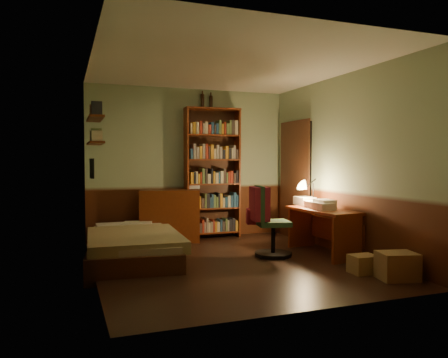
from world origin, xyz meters
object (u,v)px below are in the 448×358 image
object	(u,v)px
cardboard_box_a	(397,266)
cardboard_box_b	(363,264)
mini_stereo	(192,185)
office_chair	(273,225)
bed	(132,235)
desk	(322,232)
desk_lamp	(313,186)
dresser	(170,215)
bookshelf	(212,173)

from	to	relation	value
cardboard_box_a	cardboard_box_b	size ratio (longest dim) A/B	1.33
mini_stereo	cardboard_box_b	xyz separation A→B (m)	(1.29, -2.96, -0.82)
mini_stereo	office_chair	world-z (taller)	mini_stereo
mini_stereo	cardboard_box_b	world-z (taller)	mini_stereo
bed	desk	xyz separation A→B (m)	(2.63, -0.68, 0.01)
bed	desk	bearing A→B (deg)	-8.71
desk_lamp	cardboard_box_b	world-z (taller)	desk_lamp
desk	office_chair	xyz separation A→B (m)	(-0.74, 0.10, 0.11)
cardboard_box_a	dresser	bearing A→B (deg)	120.53
bookshelf	office_chair	xyz separation A→B (m)	(0.33, -1.71, -0.69)
bed	cardboard_box_a	size ratio (longest dim) A/B	5.17
bookshelf	desk_lamp	bearing A→B (deg)	-45.21
desk_lamp	cardboard_box_a	world-z (taller)	desk_lamp
bookshelf	office_chair	distance (m)	1.88
dresser	bookshelf	bearing A→B (deg)	21.36
bookshelf	cardboard_box_b	xyz separation A→B (m)	(0.93, -2.92, -1.02)
mini_stereo	bookshelf	bearing A→B (deg)	-5.95
cardboard_box_a	cardboard_box_b	xyz separation A→B (m)	(-0.18, 0.36, -0.05)
bookshelf	cardboard_box_a	world-z (taller)	bookshelf
mini_stereo	cardboard_box_b	bearing A→B (deg)	-66.12
mini_stereo	desk_lamp	xyz separation A→B (m)	(1.57, -1.37, 0.02)
bed	cardboard_box_a	bearing A→B (deg)	-32.97
cardboard_box_a	desk	bearing A→B (deg)	91.65
desk	cardboard_box_b	size ratio (longest dim) A/B	3.92
dresser	cardboard_box_b	world-z (taller)	dresser
bed	mini_stereo	xyz separation A→B (m)	(1.20, 1.17, 0.61)
dresser	mini_stereo	size ratio (longest dim) A/B	4.21
desk_lamp	dresser	bearing A→B (deg)	165.22
dresser	cardboard_box_b	size ratio (longest dim) A/B	3.15
desk	bookshelf	bearing A→B (deg)	116.14
mini_stereo	dresser	bearing A→B (deg)	-162.86
desk	desk_lamp	distance (m)	0.81
mini_stereo	cardboard_box_a	size ratio (longest dim) A/B	0.56
desk	cardboard_box_b	bearing A→B (deg)	-101.65
bookshelf	cardboard_box_a	size ratio (longest dim) A/B	5.48
dresser	cardboard_box_a	size ratio (longest dim) A/B	2.36
bookshelf	cardboard_box_b	world-z (taller)	bookshelf
bookshelf	cardboard_box_a	distance (m)	3.60
mini_stereo	desk	size ratio (longest dim) A/B	0.19
mini_stereo	cardboard_box_a	xyz separation A→B (m)	(1.47, -3.32, -0.78)
cardboard_box_b	dresser	bearing A→B (deg)	120.97
desk_lamp	cardboard_box_b	xyz separation A→B (m)	(-0.28, -1.59, -0.84)
mini_stereo	cardboard_box_a	bearing A→B (deg)	-65.73
mini_stereo	cardboard_box_b	distance (m)	3.33
bed	mini_stereo	distance (m)	1.79
mini_stereo	bookshelf	world-z (taller)	bookshelf
office_chair	cardboard_box_b	bearing A→B (deg)	-52.15
mini_stereo	desk_lamp	distance (m)	2.09
mini_stereo	office_chair	distance (m)	1.95
desk_lamp	cardboard_box_a	distance (m)	2.11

